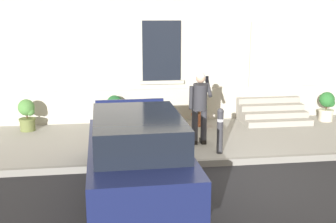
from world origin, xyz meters
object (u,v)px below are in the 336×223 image
at_px(hatchback_car_navy, 137,152).
at_px(bollard_near_person, 220,129).
at_px(person_on_phone, 200,104).
at_px(planter_terracotta, 199,109).
at_px(planter_olive, 27,114).
at_px(planter_charcoal, 115,110).
at_px(planter_cream, 327,106).

xyz_separation_m(hatchback_car_navy, bollard_near_person, (1.98, 1.61, -0.08)).
distance_m(person_on_phone, planter_terracotta, 1.91).
height_order(person_on_phone, planter_olive, person_on_phone).
xyz_separation_m(hatchback_car_navy, person_on_phone, (1.67, 2.35, 0.36)).
bearing_deg(person_on_phone, bollard_near_person, -79.47).
distance_m(bollard_near_person, planter_charcoal, 3.65).
distance_m(planter_charcoal, planter_terracotta, 2.37).
height_order(person_on_phone, planter_charcoal, person_on_phone).
xyz_separation_m(planter_charcoal, planter_cream, (6.16, -0.36, 0.00)).
relative_size(hatchback_car_navy, planter_cream, 4.75).
distance_m(hatchback_car_navy, planter_terracotta, 4.62).
distance_m(hatchback_car_navy, person_on_phone, 2.91).
xyz_separation_m(planter_charcoal, planter_terracotta, (2.35, -0.32, 0.00)).
bearing_deg(person_on_phone, planter_terracotta, 65.50).
bearing_deg(hatchback_car_navy, planter_cream, 34.97).
bearing_deg(planter_olive, planter_terracotta, -1.12).
height_order(hatchback_car_navy, planter_olive, hatchback_car_navy).
relative_size(bollard_near_person, person_on_phone, 0.60).
height_order(planter_olive, planter_charcoal, same).
bearing_deg(planter_olive, bollard_near_person, -29.48).
bearing_deg(hatchback_car_navy, person_on_phone, 54.57).
bearing_deg(planter_cream, hatchback_car_navy, -145.03).
xyz_separation_m(planter_olive, planter_cream, (8.51, -0.13, 0.00)).
bearing_deg(planter_terracotta, person_on_phone, -102.19).
bearing_deg(planter_terracotta, hatchback_car_navy, -116.45).
bearing_deg(planter_olive, planter_charcoal, 5.56).
bearing_deg(planter_charcoal, hatchback_car_navy, -86.22).
height_order(hatchback_car_navy, planter_terracotta, hatchback_car_navy).
relative_size(planter_charcoal, planter_terracotta, 1.00).
distance_m(planter_olive, planter_charcoal, 2.36).
bearing_deg(planter_terracotta, planter_cream, -0.52).
bearing_deg(planter_charcoal, planter_olive, -174.44).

